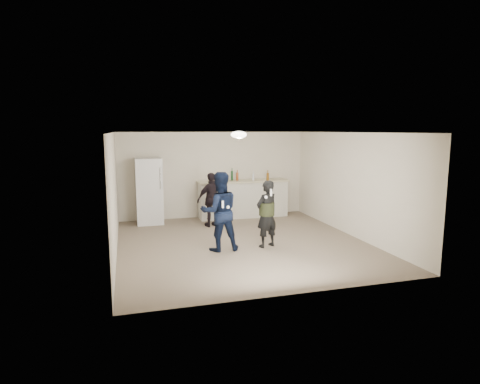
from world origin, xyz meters
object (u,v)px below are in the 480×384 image
object	(u,v)px
counter	(243,199)
fridge	(149,191)
man	(220,211)
woman	(267,214)
spectator	(212,200)
shaker	(222,178)

from	to	relation	value
counter	fridge	world-z (taller)	fridge
counter	man	xyz separation A→B (m)	(-1.42, -3.06, 0.32)
counter	man	size ratio (longest dim) A/B	1.54
man	woman	distance (m)	1.05
woman	counter	bearing A→B (deg)	-117.59
spectator	counter	bearing A→B (deg)	-154.03
spectator	man	bearing A→B (deg)	69.57
shaker	spectator	size ratio (longest dim) A/B	0.12
fridge	shaker	distance (m)	2.09
fridge	man	distance (m)	3.26
fridge	woman	bearing A→B (deg)	-52.27
counter	man	bearing A→B (deg)	-114.94
man	fridge	bearing A→B (deg)	-66.06
counter	spectator	size ratio (longest dim) A/B	1.80
shaker	woman	xyz separation A→B (m)	(0.27, -3.08, -0.44)
fridge	man	world-z (taller)	fridge
shaker	woman	distance (m)	3.12
fridge	spectator	world-z (taller)	fridge
counter	woman	xyz separation A→B (m)	(-0.37, -3.09, 0.21)
counter	woman	world-z (taller)	woman
man	woman	bearing A→B (deg)	178.96
man	spectator	distance (m)	2.18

